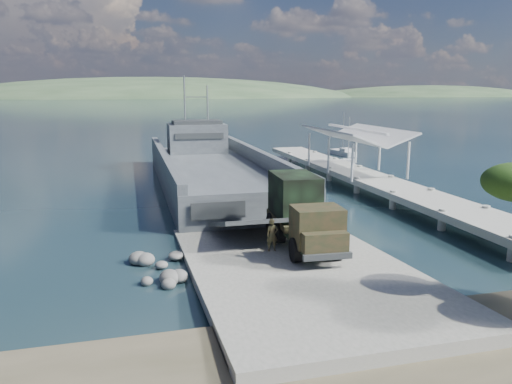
# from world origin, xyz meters

# --- Properties ---
(ground) EXTENTS (1400.00, 1400.00, 0.00)m
(ground) POSITION_xyz_m (0.00, 0.00, 0.00)
(ground) COLOR #162D35
(ground) RESTS_ON ground
(boat_ramp) EXTENTS (10.00, 18.00, 0.50)m
(boat_ramp) POSITION_xyz_m (0.00, -1.00, 0.25)
(boat_ramp) COLOR gray
(boat_ramp) RESTS_ON ground
(shoreline_rocks) EXTENTS (3.20, 5.60, 0.90)m
(shoreline_rocks) POSITION_xyz_m (-6.20, 0.50, 0.00)
(shoreline_rocks) COLOR #5C5C59
(shoreline_rocks) RESTS_ON ground
(distant_headlands) EXTENTS (1000.00, 240.00, 48.00)m
(distant_headlands) POSITION_xyz_m (50.00, 560.00, 0.00)
(distant_headlands) COLOR #2D472C
(distant_headlands) RESTS_ON ground
(pier) EXTENTS (6.40, 44.00, 6.10)m
(pier) POSITION_xyz_m (13.00, 18.77, 1.60)
(pier) COLOR #AAAAA0
(pier) RESTS_ON ground
(landing_craft) EXTENTS (9.76, 37.40, 11.08)m
(landing_craft) POSITION_xyz_m (0.10, 22.67, 0.91)
(landing_craft) COLOR #42484E
(landing_craft) RESTS_ON ground
(military_truck) EXTENTS (2.93, 7.89, 3.60)m
(military_truck) POSITION_xyz_m (1.29, 2.10, 2.29)
(military_truck) COLOR black
(military_truck) RESTS_ON boat_ramp
(soldier) EXTENTS (0.61, 0.42, 1.61)m
(soldier) POSITION_xyz_m (-0.90, 0.22, 1.31)
(soldier) COLOR black
(soldier) RESTS_ON boat_ramp
(sailboat_near) EXTENTS (3.04, 5.02, 5.90)m
(sailboat_near) POSITION_xyz_m (16.94, 29.60, 0.31)
(sailboat_near) COLOR silver
(sailboat_near) RESTS_ON ground
(sailboat_far) EXTENTS (1.98, 5.01, 5.94)m
(sailboat_far) POSITION_xyz_m (20.91, 39.63, 0.32)
(sailboat_far) COLOR silver
(sailboat_far) RESTS_ON ground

